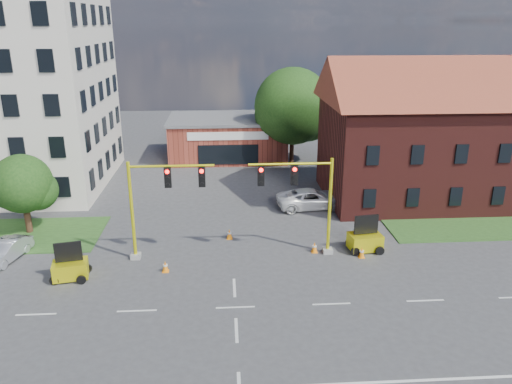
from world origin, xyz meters
TOP-DOWN VIEW (x-y plane):
  - ground at (0.00, 0.00)m, footprint 120.00×120.00m
  - grass_verge_ne at (18.00, 9.00)m, footprint 14.00×4.00m
  - lane_markings at (0.00, -3.00)m, footprint 60.00×36.00m
  - brick_shop at (0.00, 29.98)m, footprint 12.40×8.40m
  - townhouse_row at (18.00, 16.00)m, footprint 21.00×11.00m
  - tree_large at (6.89, 27.08)m, footprint 8.05×7.66m
  - tree_nw_front at (-13.80, 10.58)m, footprint 4.19×3.99m
  - signal_mast_west at (-4.36, 6.00)m, footprint 5.30×0.60m
  - signal_mast_east at (4.36, 6.00)m, footprint 5.30×0.60m
  - trailer_west at (-9.25, 3.64)m, footprint 2.10×1.61m
  - trailer_east at (8.44, 6.21)m, footprint 2.17×1.59m
  - cone_a at (-3.98, 4.12)m, footprint 0.40×0.40m
  - cone_b at (-0.17, 8.56)m, footprint 0.40×0.40m
  - cone_c at (5.18, 6.13)m, footprint 0.40×0.40m
  - cone_d at (7.97, 5.20)m, footprint 0.40×0.40m
  - pickup_white at (6.35, 14.05)m, footprint 5.67×3.07m
  - sedan_silver_front at (-13.85, 6.21)m, footprint 2.23×4.06m

SIDE VIEW (x-z plane):
  - ground at x=0.00m, z-range 0.00..0.00m
  - lane_markings at x=0.00m, z-range 0.00..0.01m
  - grass_verge_ne at x=18.00m, z-range 0.00..0.08m
  - cone_a at x=-3.98m, z-range -0.01..0.69m
  - cone_b at x=-0.17m, z-range -0.01..0.69m
  - cone_c at x=5.18m, z-range -0.01..0.69m
  - cone_d at x=7.97m, z-range -0.01..0.69m
  - sedan_silver_front at x=-13.85m, z-range 0.00..1.27m
  - trailer_west at x=-9.25m, z-range -0.40..1.75m
  - trailer_east at x=8.44m, z-range -0.43..1.86m
  - pickup_white at x=6.35m, z-range 0.00..1.51m
  - brick_shop at x=0.00m, z-range 0.01..4.31m
  - tree_nw_front at x=-13.80m, z-range 0.63..6.20m
  - signal_mast_west at x=-4.36m, z-range 0.82..7.02m
  - signal_mast_east at x=4.36m, z-range 0.82..7.02m
  - tree_large at x=6.89m, z-range 0.78..10.50m
  - townhouse_row at x=18.00m, z-range 0.18..11.68m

